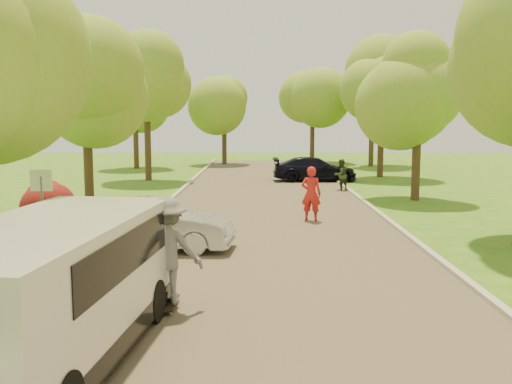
{
  "coord_description": "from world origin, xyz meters",
  "views": [
    {
      "loc": [
        -0.29,
        -10.27,
        3.4
      ],
      "look_at": [
        -0.38,
        6.4,
        1.3
      ],
      "focal_mm": 40.0,
      "sensor_mm": 36.0,
      "label": 1
    }
  ],
  "objects_px": {
    "silver_sedan": "(155,225)",
    "person_striped": "(311,194)",
    "minivan": "(51,289)",
    "longboard": "(169,303)",
    "dark_sedan": "(314,169)",
    "street_sign": "(42,193)",
    "person_olive": "(341,175)",
    "skateboarder": "(168,250)"
  },
  "relations": [
    {
      "from": "silver_sedan",
      "to": "person_striped",
      "type": "xyz_separation_m",
      "value": [
        4.49,
        4.36,
        0.26
      ]
    },
    {
      "from": "minivan",
      "to": "person_striped",
      "type": "relative_size",
      "value": 3.0
    },
    {
      "from": "minivan",
      "to": "silver_sedan",
      "type": "relative_size",
      "value": 1.37
    },
    {
      "from": "minivan",
      "to": "longboard",
      "type": "height_order",
      "value": "minivan"
    },
    {
      "from": "silver_sedan",
      "to": "minivan",
      "type": "bearing_deg",
      "value": -176.43
    },
    {
      "from": "silver_sedan",
      "to": "longboard",
      "type": "xyz_separation_m",
      "value": [
        1.09,
        -4.75,
        -0.57
      ]
    },
    {
      "from": "minivan",
      "to": "dark_sedan",
      "type": "height_order",
      "value": "minivan"
    },
    {
      "from": "street_sign",
      "to": "person_olive",
      "type": "height_order",
      "value": "street_sign"
    },
    {
      "from": "dark_sedan",
      "to": "person_striped",
      "type": "bearing_deg",
      "value": 173.07
    },
    {
      "from": "longboard",
      "to": "person_striped",
      "type": "bearing_deg",
      "value": -111.01
    },
    {
      "from": "person_olive",
      "to": "minivan",
      "type": "bearing_deg",
      "value": 38.2
    },
    {
      "from": "street_sign",
      "to": "minivan",
      "type": "bearing_deg",
      "value": -68.41
    },
    {
      "from": "minivan",
      "to": "person_striped",
      "type": "height_order",
      "value": "minivan"
    },
    {
      "from": "silver_sedan",
      "to": "dark_sedan",
      "type": "relative_size",
      "value": 0.88
    },
    {
      "from": "person_striped",
      "to": "person_olive",
      "type": "relative_size",
      "value": 1.22
    },
    {
      "from": "street_sign",
      "to": "skateboarder",
      "type": "height_order",
      "value": "street_sign"
    },
    {
      "from": "dark_sedan",
      "to": "person_striped",
      "type": "height_order",
      "value": "person_striped"
    },
    {
      "from": "longboard",
      "to": "person_olive",
      "type": "bearing_deg",
      "value": -108.25
    },
    {
      "from": "longboard",
      "to": "minivan",
      "type": "bearing_deg",
      "value": 60.59
    },
    {
      "from": "minivan",
      "to": "person_olive",
      "type": "distance_m",
      "value": 21.02
    },
    {
      "from": "person_striped",
      "to": "street_sign",
      "type": "bearing_deg",
      "value": 51.69
    },
    {
      "from": "silver_sedan",
      "to": "longboard",
      "type": "height_order",
      "value": "silver_sedan"
    },
    {
      "from": "silver_sedan",
      "to": "person_olive",
      "type": "distance_m",
      "value": 14.46
    },
    {
      "from": "dark_sedan",
      "to": "skateboarder",
      "type": "distance_m",
      "value": 22.39
    },
    {
      "from": "silver_sedan",
      "to": "person_olive",
      "type": "relative_size",
      "value": 2.68
    },
    {
      "from": "minivan",
      "to": "street_sign",
      "type": "bearing_deg",
      "value": 117.22
    },
    {
      "from": "dark_sedan",
      "to": "skateboarder",
      "type": "height_order",
      "value": "skateboarder"
    },
    {
      "from": "minivan",
      "to": "longboard",
      "type": "relative_size",
      "value": 5.65
    },
    {
      "from": "street_sign",
      "to": "longboard",
      "type": "distance_m",
      "value": 5.95
    },
    {
      "from": "minivan",
      "to": "silver_sedan",
      "type": "xyz_separation_m",
      "value": [
        0.18,
        7.05,
        -0.39
      ]
    },
    {
      "from": "minivan",
      "to": "silver_sedan",
      "type": "bearing_deg",
      "value": 94.2
    },
    {
      "from": "skateboarder",
      "to": "person_olive",
      "type": "distance_m",
      "value": 18.44
    },
    {
      "from": "street_sign",
      "to": "longboard",
      "type": "xyz_separation_m",
      "value": [
        3.87,
        -4.28,
        -1.46
      ]
    },
    {
      "from": "street_sign",
      "to": "skateboarder",
      "type": "relative_size",
      "value": 1.13
    },
    {
      "from": "minivan",
      "to": "person_olive",
      "type": "height_order",
      "value": "minivan"
    },
    {
      "from": "dark_sedan",
      "to": "person_striped",
      "type": "relative_size",
      "value": 2.5
    },
    {
      "from": "minivan",
      "to": "skateboarder",
      "type": "distance_m",
      "value": 2.62
    },
    {
      "from": "minivan",
      "to": "person_striped",
      "type": "bearing_deg",
      "value": 73.41
    },
    {
      "from": "person_striped",
      "to": "skateboarder",
      "type": "bearing_deg",
      "value": 87.64
    },
    {
      "from": "dark_sedan",
      "to": "person_olive",
      "type": "height_order",
      "value": "person_olive"
    },
    {
      "from": "minivan",
      "to": "silver_sedan",
      "type": "height_order",
      "value": "minivan"
    },
    {
      "from": "person_striped",
      "to": "longboard",
      "type": "bearing_deg",
      "value": 87.64
    }
  ]
}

